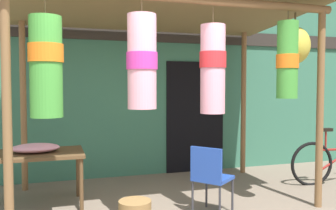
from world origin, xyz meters
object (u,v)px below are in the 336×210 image
object	(u,v)px
display_table	(36,158)
wicker_basket_by_table	(135,210)
folding_chair	(210,174)
flower_heap_on_table	(36,148)

from	to	relation	value
display_table	wicker_basket_by_table	xyz separation A→B (m)	(1.11, -0.79, -0.53)
display_table	folding_chair	distance (m)	2.20
display_table	flower_heap_on_table	distance (m)	0.13
display_table	flower_heap_on_table	bearing A→B (deg)	59.71
flower_heap_on_table	folding_chair	bearing A→B (deg)	-24.98
wicker_basket_by_table	flower_heap_on_table	bearing A→B (deg)	143.94
display_table	flower_heap_on_table	xyz separation A→B (m)	(0.01, 0.01, 0.13)
display_table	wicker_basket_by_table	bearing A→B (deg)	-35.59
display_table	wicker_basket_by_table	world-z (taller)	display_table
display_table	flower_heap_on_table	size ratio (longest dim) A/B	1.96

